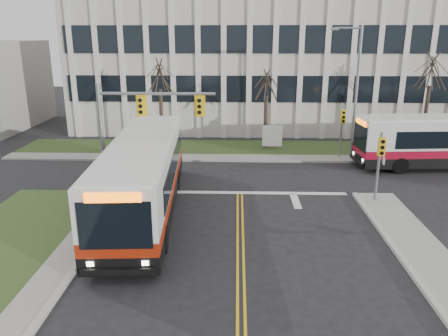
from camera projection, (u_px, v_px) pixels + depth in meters
ground at (241, 267)px, 16.85m from camera, size 120.00×120.00×0.00m
sidewalk_cross at (309, 159)px, 31.21m from camera, size 44.00×1.60×0.14m
building_lawn at (304, 149)px, 33.89m from camera, size 44.00×5.00×0.12m
office_building at (289, 61)px, 43.61m from camera, size 40.00×16.00×12.00m
mast_arm_signal at (132, 122)px, 22.61m from camera, size 6.11×0.38×6.20m
signal_pole_near at (380, 158)px, 22.50m from camera, size 0.34×0.39×3.80m
signal_pole_far at (342, 125)px, 30.62m from camera, size 0.34×0.39×3.80m
streetlight at (355, 85)px, 30.57m from camera, size 2.15×0.25×9.20m
directory_sign at (272, 136)px, 33.16m from camera, size 1.50×0.12×2.00m
tree_left at (160, 77)px, 32.60m from camera, size 1.80×1.80×7.70m
tree_mid at (266, 86)px, 32.75m from camera, size 1.80×1.80×6.82m
tree_right at (431, 73)px, 31.91m from camera, size 1.80×1.80×8.25m
bus_main at (144, 178)px, 21.55m from camera, size 3.81×13.73×3.62m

